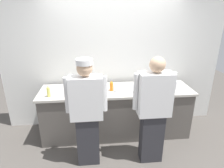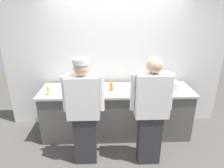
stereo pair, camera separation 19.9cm
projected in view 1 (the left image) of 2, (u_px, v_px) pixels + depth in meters
ground_plane at (119, 145)px, 3.42m from camera, size 9.00×9.00×0.00m
wall_back at (114, 58)px, 3.76m from camera, size 4.23×0.10×2.71m
prep_counter at (116, 112)px, 3.62m from camera, size 2.70×0.73×0.91m
chef_near_left at (87, 112)px, 2.76m from camera, size 0.60×0.24×1.64m
chef_center at (154, 110)px, 2.81m from camera, size 0.61×0.24×1.66m
plate_stack_front at (95, 88)px, 3.42m from camera, size 0.19×0.19×0.07m
mixing_bowl_steel at (166, 83)px, 3.54m from camera, size 0.39×0.39×0.14m
sheet_tray at (129, 88)px, 3.47m from camera, size 0.56×0.39×0.02m
squeeze_bottle_primary at (111, 86)px, 3.37m from camera, size 0.06×0.06×0.18m
squeeze_bottle_secondary at (49, 91)px, 3.13m from camera, size 0.06×0.06×0.19m
ramekin_yellow_sauce at (83, 88)px, 3.46m from camera, size 0.09×0.09×0.04m
ramekin_orange_sauce at (74, 89)px, 3.40m from camera, size 0.10×0.10×0.04m
ramekin_green_sauce at (149, 88)px, 3.45m from camera, size 0.10×0.10×0.04m
deli_cup at (74, 84)px, 3.55m from camera, size 0.09×0.09×0.09m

